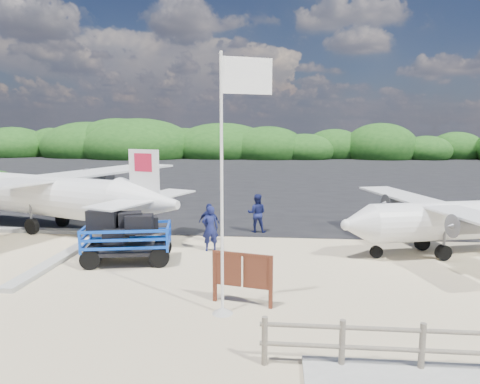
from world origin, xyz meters
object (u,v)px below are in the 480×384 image
Objects in this scene: crew_a at (210,228)px; flagpole at (223,313)px; aircraft_small at (190,169)px; signboard at (242,304)px; crew_c at (209,222)px; aircraft_large at (372,186)px; baggage_cart at (128,262)px; crew_b at (257,213)px.

flagpole is at bearing 85.18° from crew_a.
flagpole is 38.85m from aircraft_small.
crew_c reaches higher than signboard.
aircraft_large is (10.32, 18.06, -0.79)m from crew_c.
aircraft_small is (-4.97, 34.01, 0.00)m from baggage_cart.
signboard is 1.01× the size of crew_a.
crew_c is at bearing 119.69° from signboard.
crew_c is 0.10× the size of aircraft_large.
signboard is 38.38m from aircraft_small.
baggage_cart is 1.80× the size of signboard.
aircraft_small reaches higher than baggage_cart.
flagpole is 3.66× the size of crew_b.
aircraft_large is (8.84, 25.01, 0.00)m from flagpole.
signboard is (0.45, 0.60, 0.00)m from flagpole.
flagpole is 3.65× the size of signboard.
crew_a reaches higher than baggage_cart.
crew_b is at bearing 92.36° from aircraft_small.
signboard is 0.11× the size of aircraft_large.
crew_a is 0.99× the size of crew_b.
crew_b is 0.11× the size of aircraft_large.
flagpole is 26.53m from aircraft_large.
flagpole is 8.67m from crew_b.
aircraft_small reaches higher than signboard.
crew_b reaches higher than crew_c.
baggage_cart is 3.99m from crew_c.
signboard is at bearing 91.40° from crew_a.
aircraft_large reaches higher than crew_a.
signboard is at bearing 91.37° from crew_b.
crew_b reaches higher than baggage_cart.
aircraft_small is at bearing 103.10° from flagpole.
aircraft_large is at bearing -105.34° from crew_c.
crew_b is 18.47m from aircraft_large.
crew_c is 20.82m from aircraft_large.
crew_c reaches higher than baggage_cart.
flagpole is at bearing 116.43° from crew_c.
signboard is 0.22× the size of aircraft_small.
baggage_cart is 3.26m from crew_a.
aircraft_large reaches higher than signboard.
aircraft_small is at bearing 87.27° from baggage_cart.
flagpole reaches higher than crew_c.
aircraft_small is (-9.26, 37.24, 0.00)m from signboard.
crew_a is 1.10× the size of crew_c.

